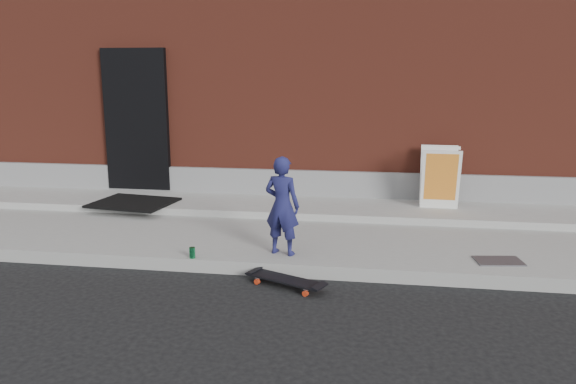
% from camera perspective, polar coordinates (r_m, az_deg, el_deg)
% --- Properties ---
extents(ground, '(80.00, 80.00, 0.00)m').
position_cam_1_polar(ground, '(6.13, -3.04, -8.54)').
color(ground, black).
rests_on(ground, ground).
extents(sidewalk, '(20.00, 3.00, 0.15)m').
position_cam_1_polar(sidewalk, '(7.51, -0.69, -4.01)').
color(sidewalk, gray).
rests_on(sidewalk, ground).
extents(apron, '(20.00, 1.20, 0.10)m').
position_cam_1_polar(apron, '(8.33, 0.33, -1.48)').
color(apron, gray).
rests_on(apron, sidewalk).
extents(building, '(20.00, 8.10, 5.00)m').
position_cam_1_polar(building, '(12.66, 3.52, 13.64)').
color(building, maroon).
rests_on(building, ground).
extents(child, '(0.46, 0.36, 1.11)m').
position_cam_1_polar(child, '(6.22, -0.60, -1.41)').
color(child, '#1B1C4C').
rests_on(child, sidewalk).
extents(skateboard, '(0.86, 0.54, 0.10)m').
position_cam_1_polar(skateboard, '(5.80, -0.25, -8.93)').
color(skateboard, red).
rests_on(skateboard, ground).
extents(pizza_sign, '(0.55, 0.64, 0.88)m').
position_cam_1_polar(pizza_sign, '(8.30, 15.16, 1.49)').
color(pizza_sign, white).
rests_on(pizza_sign, apron).
extents(soda_can, '(0.07, 0.07, 0.12)m').
position_cam_1_polar(soda_can, '(6.30, -9.70, -6.10)').
color(soda_can, '#1A8345').
rests_on(soda_can, sidewalk).
extents(doormat, '(1.23, 1.05, 0.03)m').
position_cam_1_polar(doormat, '(8.59, -15.42, -1.05)').
color(doormat, black).
rests_on(doormat, apron).
extents(utility_plate, '(0.53, 0.38, 0.01)m').
position_cam_1_polar(utility_plate, '(6.52, 20.61, -6.57)').
color(utility_plate, '#535258').
rests_on(utility_plate, sidewalk).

